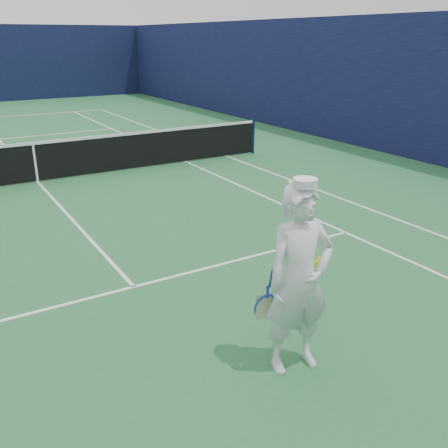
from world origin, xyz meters
The scene contains 5 objects.
ground centered at (0.00, 0.00, 0.00)m, with size 80.00×80.00×0.00m, color #266637.
court_markings centered at (0.00, 0.00, 0.00)m, with size 11.03×23.83×0.01m.
windscreen_fence centered at (0.00, 0.00, 2.00)m, with size 20.12×36.12×4.00m.
tennis_net centered at (0.00, 0.00, 0.55)m, with size 12.88×0.09×1.07m.
tennis_player centered at (0.85, -9.01, 1.03)m, with size 0.82×0.61×2.11m.
Camera 1 is at (-2.18, -12.54, 3.38)m, focal length 40.00 mm.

